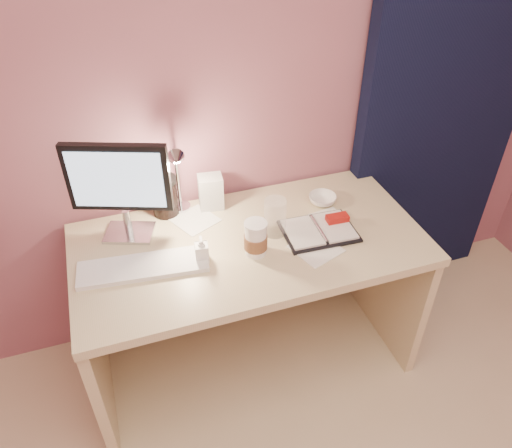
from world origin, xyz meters
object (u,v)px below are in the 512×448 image
object	(u,v)px
keyboard	(143,267)
coffee_cup	(256,239)
desk	(245,270)
clear_cup	(275,217)
product_box	(211,192)
bowl	(322,199)
monitor	(120,183)
lotion_bottle	(202,249)
planner	(320,229)
dark_jar	(165,198)
desk_lamp	(183,174)

from	to	relation	value
keyboard	coffee_cup	distance (m)	0.43
desk	clear_cup	xyz separation A→B (m)	(0.11, -0.05, 0.30)
product_box	bowl	bearing A→B (deg)	-8.46
desk	coffee_cup	distance (m)	0.33
clear_cup	product_box	xyz separation A→B (m)	(-0.20, 0.26, -0.00)
monitor	lotion_bottle	size ratio (longest dim) A/B	3.73
planner	dark_jar	distance (m)	0.66
desk	lotion_bottle	size ratio (longest dim) A/B	12.53
lotion_bottle	dark_jar	xyz separation A→B (m)	(-0.07, 0.34, 0.02)
monitor	product_box	xyz separation A→B (m)	(0.36, 0.08, -0.17)
planner	desk_lamp	xyz separation A→B (m)	(-0.50, 0.25, 0.22)
desk	keyboard	xyz separation A→B (m)	(-0.43, -0.10, 0.24)
coffee_cup	bowl	xyz separation A→B (m)	(0.39, 0.22, -0.05)
coffee_cup	desk_lamp	size ratio (longest dim) A/B	0.40
desk	bowl	xyz separation A→B (m)	(0.38, 0.07, 0.24)
bowl	product_box	xyz separation A→B (m)	(-0.47, 0.13, 0.06)
desk_lamp	coffee_cup	bearing A→B (deg)	-48.35
dark_jar	coffee_cup	bearing A→B (deg)	-53.02
desk	dark_jar	world-z (taller)	dark_jar
monitor	product_box	world-z (taller)	monitor
monitor	lotion_bottle	bearing A→B (deg)	-25.34
planner	desk_lamp	world-z (taller)	desk_lamp
coffee_cup	product_box	bearing A→B (deg)	103.34
planner	bowl	bearing A→B (deg)	65.70
keyboard	clear_cup	distance (m)	0.55
bowl	keyboard	bearing A→B (deg)	-167.90
product_box	planner	bearing A→B (deg)	-32.65
lotion_bottle	desk_lamp	world-z (taller)	desk_lamp
dark_jar	desk_lamp	xyz separation A→B (m)	(0.08, -0.08, 0.15)
lotion_bottle	coffee_cup	bearing A→B (deg)	-7.13
planner	coffee_cup	world-z (taller)	coffee_cup
dark_jar	desk	bearing A→B (deg)	-38.30
coffee_cup	desk	bearing A→B (deg)	89.71
clear_cup	desk_lamp	bearing A→B (deg)	147.97
planner	monitor	bearing A→B (deg)	165.19
monitor	planner	bearing A→B (deg)	2.84
planner	clear_cup	xyz separation A→B (m)	(-0.18, 0.05, 0.07)
coffee_cup	monitor	bearing A→B (deg)	148.64
monitor	planner	size ratio (longest dim) A/B	1.38
clear_cup	product_box	bearing A→B (deg)	127.37
keyboard	clear_cup	world-z (taller)	clear_cup
lotion_bottle	dark_jar	bearing A→B (deg)	101.94
bowl	dark_jar	world-z (taller)	dark_jar
dark_jar	desk_lamp	distance (m)	0.18
monitor	desk	bearing A→B (deg)	4.93
keyboard	bowl	size ratio (longest dim) A/B	3.97
keyboard	dark_jar	distance (m)	0.36
bowl	desk_lamp	world-z (taller)	desk_lamp
keyboard	lotion_bottle	size ratio (longest dim) A/B	4.29
desk	clear_cup	size ratio (longest dim) A/B	8.93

